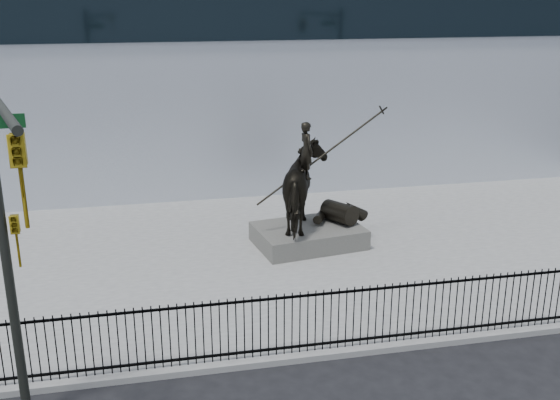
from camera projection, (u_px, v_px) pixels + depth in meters
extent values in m
plane|color=black|center=(371.00, 382.00, 14.00)|extent=(120.00, 120.00, 0.00)
cube|color=gray|center=(296.00, 255.00, 20.50)|extent=(30.00, 12.00, 0.15)
cube|color=silver|center=(234.00, 66.00, 31.24)|extent=(44.00, 14.00, 9.00)
cube|color=black|center=(354.00, 340.00, 15.08)|extent=(22.00, 0.05, 0.05)
cube|color=black|center=(355.00, 291.00, 14.69)|extent=(22.00, 0.05, 0.05)
cube|color=black|center=(354.00, 317.00, 14.89)|extent=(22.00, 0.03, 1.50)
cube|color=#57554F|center=(308.00, 236.00, 21.02)|extent=(3.60, 2.74, 0.62)
imported|color=black|center=(309.00, 187.00, 20.52)|extent=(2.60, 2.91, 2.63)
imported|color=black|center=(307.00, 150.00, 20.12)|extent=(0.52, 0.70, 1.78)
cylinder|color=black|center=(320.00, 158.00, 20.36)|extent=(4.18, 0.70, 2.67)
cylinder|color=#272A24|center=(5.00, 253.00, 11.73)|extent=(0.18, 0.18, 7.00)
imported|color=#B89814|center=(21.00, 182.00, 7.25)|extent=(0.18, 0.22, 1.10)
imported|color=#B89814|center=(17.00, 242.00, 11.71)|extent=(0.16, 0.20, 1.00)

